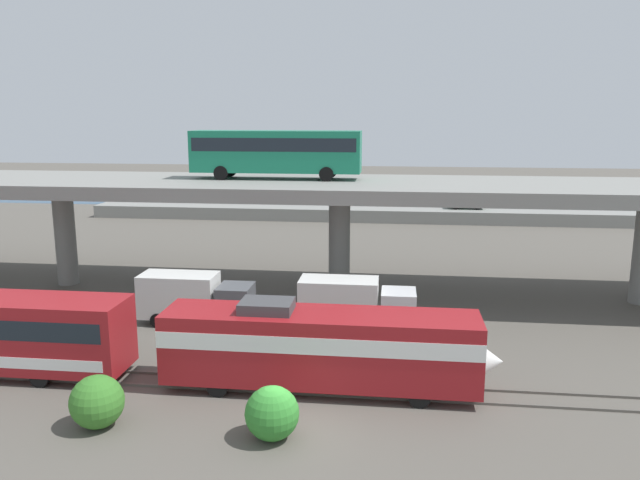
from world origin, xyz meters
TOP-DOWN VIEW (x-y plane):
  - ground_plane at (0.00, 0.00)m, footprint 260.00×260.00m
  - rail_strip_near at (0.00, 3.29)m, footprint 110.00×0.12m
  - rail_strip_far at (0.00, 4.71)m, footprint 110.00×0.12m
  - train_locomotive at (1.28, 4.00)m, footprint 15.39×3.04m
  - highway_overpass at (-0.00, 20.00)m, footprint 96.00×10.81m
  - transit_bus_on_overpass at (-4.61, 21.03)m, footprint 12.00×2.68m
  - service_truck_west at (1.54, 12.40)m, footprint 6.80×2.46m
  - service_truck_east at (-8.19, 12.40)m, footprint 6.80×2.46m
  - pier_parking_lot at (0.00, 55.00)m, footprint 65.67×11.95m
  - parked_car_0 at (21.68, 56.64)m, footprint 4.55×1.99m
  - parked_car_1 at (-10.27, 57.18)m, footprint 4.33×1.90m
  - parked_car_2 at (-16.68, 56.02)m, footprint 4.03×1.85m
  - parked_car_3 at (4.39, 56.96)m, footprint 4.65×1.91m
  - parked_car_4 at (12.23, 52.01)m, footprint 4.19×1.90m
  - harbor_water at (0.00, 78.00)m, footprint 140.00×36.00m
  - shrub_left at (-7.99, -0.60)m, footprint 2.19×2.19m
  - shrub_right at (-0.76, -0.69)m, footprint 2.14×2.14m

SIDE VIEW (x-z plane):
  - ground_plane at x=0.00m, z-range 0.00..0.00m
  - harbor_water at x=0.00m, z-range 0.00..0.01m
  - rail_strip_near at x=0.00m, z-range 0.00..0.12m
  - rail_strip_far at x=0.00m, z-range 0.00..0.12m
  - pier_parking_lot at x=0.00m, z-range 0.00..1.48m
  - shrub_right at x=-0.76m, z-range 0.00..2.14m
  - shrub_left at x=-7.99m, z-range 0.00..2.19m
  - service_truck_west at x=1.54m, z-range 0.12..3.16m
  - service_truck_east at x=-8.19m, z-range 0.12..3.16m
  - train_locomotive at x=1.28m, z-range 0.10..4.28m
  - parked_car_2 at x=-16.68m, z-range 1.50..3.00m
  - parked_car_4 at x=12.23m, z-range 1.50..3.00m
  - parked_car_1 at x=-10.27m, z-range 1.50..3.00m
  - parked_car_3 at x=4.39m, z-range 1.50..3.00m
  - parked_car_0 at x=21.68m, z-range 1.50..3.00m
  - highway_overpass at x=0.00m, z-range 3.22..11.18m
  - transit_bus_on_overpass at x=-4.61m, z-range 8.32..11.72m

